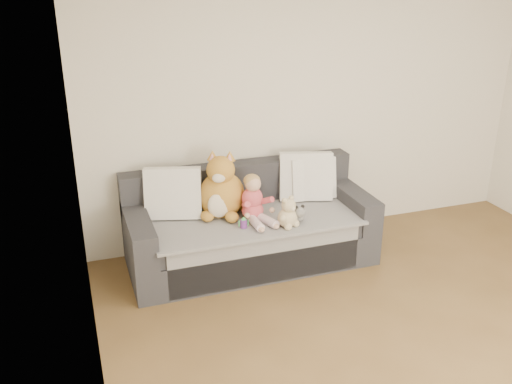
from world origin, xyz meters
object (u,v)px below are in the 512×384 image
toddler (254,201)px  plush_cat (222,191)px  sippy_cup (244,222)px  sofa (249,229)px  teddy_bear (288,215)px

toddler → plush_cat: size_ratio=0.68×
plush_cat → sippy_cup: size_ratio=6.16×
plush_cat → sofa: bearing=15.5°
plush_cat → sippy_cup: 0.38m
plush_cat → teddy_bear: plush_cat is taller
toddler → sippy_cup: 0.23m
sofa → teddy_bear: (0.23, -0.38, 0.27)m
toddler → sippy_cup: bearing=-145.0°
sofa → sippy_cup: size_ratio=21.66×
teddy_bear → sippy_cup: size_ratio=2.75×
toddler → sippy_cup: (-0.14, -0.14, -0.12)m
sofa → plush_cat: size_ratio=3.51×
teddy_bear → sippy_cup: 0.39m
sofa → toddler: size_ratio=5.17×
plush_cat → sippy_cup: plush_cat is taller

